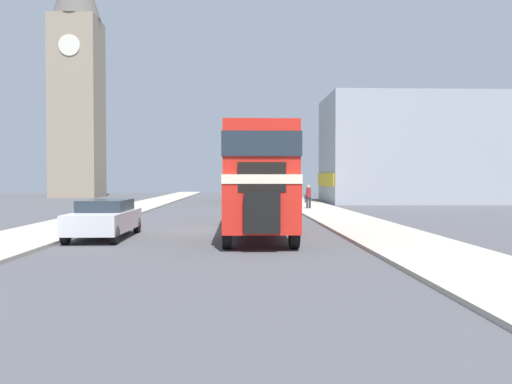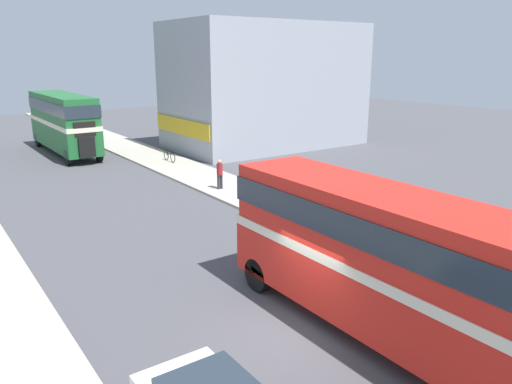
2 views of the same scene
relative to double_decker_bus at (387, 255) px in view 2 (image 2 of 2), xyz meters
name	(u,v)px [view 2 (image 2 of 2)]	position (x,y,z in m)	size (l,w,h in m)	color
ground_plane	(291,333)	(-1.79, 1.62, -2.41)	(120.00, 120.00, 0.00)	#47474C
sidewalk_right	(441,271)	(4.96, 1.62, -2.35)	(3.50, 120.00, 0.12)	#A8A093
double_decker_bus	(387,255)	(0.00, 0.00, 0.00)	(2.42, 10.61, 4.03)	red
bus_distant	(63,119)	(0.29, 31.56, 0.25)	(2.45, 10.96, 4.49)	#1E602D
pedestrian_walking	(220,172)	(4.28, 15.38, -1.35)	(0.34, 0.34, 1.66)	#282833
bicycle_on_pavement	(169,156)	(5.25, 23.80, -1.93)	(0.05, 1.76, 0.78)	black
shop_building_block	(265,86)	(15.02, 25.77, 2.48)	(15.43, 8.71, 9.80)	#999EA8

